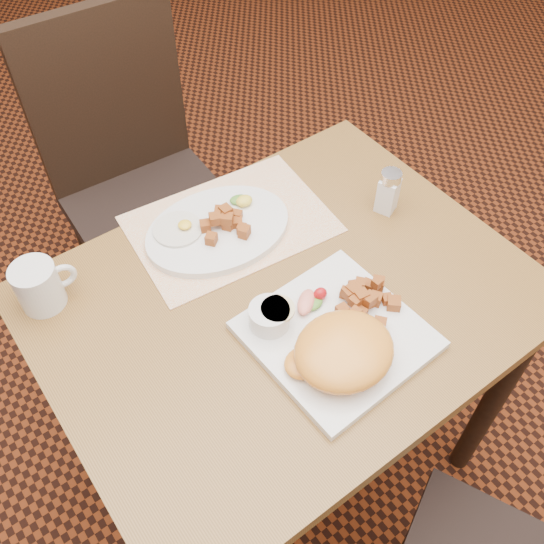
{
  "coord_description": "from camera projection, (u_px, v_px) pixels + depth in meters",
  "views": [
    {
      "loc": [
        -0.43,
        -0.55,
        1.65
      ],
      "look_at": [
        -0.02,
        0.02,
        0.82
      ],
      "focal_mm": 40.0,
      "sensor_mm": 36.0,
      "label": 1
    }
  ],
  "objects": [
    {
      "name": "coffee_mug",
      "position": [
        39.0,
        286.0,
        1.09
      ],
      "size": [
        0.11,
        0.08,
        0.09
      ],
      "color": "silver",
      "rests_on": "table"
    },
    {
      "name": "chair_far",
      "position": [
        136.0,
        173.0,
        1.68
      ],
      "size": [
        0.44,
        0.45,
        0.97
      ],
      "rotation": [
        0.0,
        0.0,
        3.09
      ],
      "color": "black",
      "rests_on": "ground"
    },
    {
      "name": "table",
      "position": [
        285.0,
        329.0,
        1.22
      ],
      "size": [
        0.9,
        0.7,
        0.75
      ],
      "color": "brown",
      "rests_on": "ground"
    },
    {
      "name": "placemat",
      "position": [
        230.0,
        224.0,
        1.26
      ],
      "size": [
        0.43,
        0.32,
        0.0
      ],
      "primitive_type": "cube",
      "rotation": [
        0.0,
        0.0,
        -0.1
      ],
      "color": "white",
      "rests_on": "table"
    },
    {
      "name": "ground",
      "position": [
        282.0,
        458.0,
        1.71
      ],
      "size": [
        8.0,
        8.0,
        0.0
      ],
      "primitive_type": "plane",
      "color": "black",
      "rests_on": "ground"
    },
    {
      "name": "plate_oval",
      "position": [
        218.0,
        230.0,
        1.23
      ],
      "size": [
        0.32,
        0.25,
        0.02
      ],
      "primitive_type": null,
      "rotation": [
        0.0,
        0.0,
        -0.09
      ],
      "color": "silver",
      "rests_on": "placemat"
    },
    {
      "name": "garnish_ov",
      "position": [
        242.0,
        200.0,
        1.27
      ],
      "size": [
        0.05,
        0.05,
        0.02
      ],
      "color": "#387223",
      "rests_on": "plate_oval"
    },
    {
      "name": "home_fries_sq",
      "position": [
        364.0,
        299.0,
        1.09
      ],
      "size": [
        0.13,
        0.12,
        0.04
      ],
      "color": "#A24F1A",
      "rests_on": "plate_square"
    },
    {
      "name": "plate_square",
      "position": [
        336.0,
        335.0,
        1.07
      ],
      "size": [
        0.29,
        0.29,
        0.02
      ],
      "primitive_type": "cube",
      "rotation": [
        0.0,
        0.0,
        0.04
      ],
      "color": "silver",
      "rests_on": "table"
    },
    {
      "name": "ramekin",
      "position": [
        270.0,
        316.0,
        1.06
      ],
      "size": [
        0.08,
        0.07,
        0.04
      ],
      "color": "silver",
      "rests_on": "plate_square"
    },
    {
      "name": "fried_egg",
      "position": [
        179.0,
        229.0,
        1.22
      ],
      "size": [
        0.1,
        0.1,
        0.02
      ],
      "color": "white",
      "rests_on": "plate_oval"
    },
    {
      "name": "salt_shaker",
      "position": [
        388.0,
        191.0,
        1.25
      ],
      "size": [
        0.05,
        0.05,
        0.1
      ],
      "color": "white",
      "rests_on": "table"
    },
    {
      "name": "garnish_sq",
      "position": [
        311.0,
        300.0,
        1.1
      ],
      "size": [
        0.08,
        0.06,
        0.03
      ],
      "color": "#387223",
      "rests_on": "plate_square"
    },
    {
      "name": "home_fries_ov",
      "position": [
        226.0,
        222.0,
        1.21
      ],
      "size": [
        0.11,
        0.09,
        0.04
      ],
      "color": "#A24F1A",
      "rests_on": "plate_oval"
    },
    {
      "name": "hollandaise_mound",
      "position": [
        343.0,
        352.0,
        1.01
      ],
      "size": [
        0.18,
        0.16,
        0.06
      ],
      "color": "#F79D30",
      "rests_on": "plate_square"
    }
  ]
}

